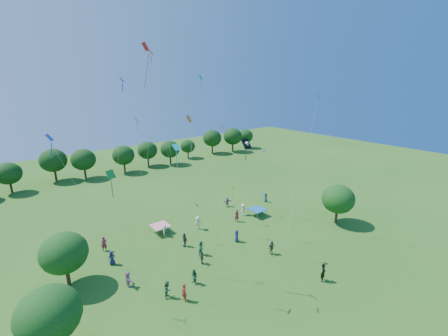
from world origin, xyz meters
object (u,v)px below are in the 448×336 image
tent_blue (257,209)px  tent_red_stripe (160,226)px  near_tree_west (49,315)px  man_in_black (323,272)px  pirate_kite (247,146)px  red_high_kite (155,91)px  near_tree_north (64,253)px  near_tree_east (338,199)px

tent_blue → tent_red_stripe: bearing=161.8°
near_tree_west → man_in_black: size_ratio=2.90×
pirate_kite → man_in_black: bearing=-73.5°
man_in_black → red_high_kite: bearing=107.8°
near_tree_west → tent_blue: size_ratio=2.59×
near_tree_north → man_in_black: (20.33, -15.78, -2.71)m
red_high_kite → tent_red_stripe: bearing=66.1°
near_tree_west → pirate_kite: size_ratio=0.46×
near_tree_west → red_high_kite: 19.31m
near_tree_west → red_high_kite: size_ratio=0.26×
near_tree_north → red_high_kite: size_ratio=0.26×
near_tree_north → near_tree_west: bearing=-108.7°
red_high_kite → tent_blue: bearing=12.1°
tent_blue → near_tree_west: bearing=-165.7°
pirate_kite → red_high_kite: 11.13m
near_tree_north → pirate_kite: bearing=-21.3°
near_tree_west → man_in_black: near_tree_west is taller
near_tree_east → tent_red_stripe: (-20.88, 13.45, -2.69)m
near_tree_east → pirate_kite: pirate_kite is taller
near_tree_west → near_tree_east: near_tree_east is taller
near_tree_north → tent_red_stripe: (12.24, 3.88, -2.65)m
tent_red_stripe → tent_blue: 14.60m
near_tree_west → tent_red_stripe: 19.29m
tent_red_stripe → man_in_black: man_in_black is taller
near_tree_west → tent_red_stripe: bearing=38.5°
near_tree_west → man_in_black: 24.46m
near_tree_east → tent_blue: 11.64m
tent_red_stripe → tent_blue: same height
pirate_kite → tent_blue: bearing=36.4°
near_tree_west → pirate_kite: (20.40, 1.13, 9.40)m
near_tree_east → tent_red_stripe: bearing=147.2°
tent_red_stripe → red_high_kite: (-3.69, -8.33, 17.89)m
tent_red_stripe → pirate_kite: pirate_kite is taller
near_tree_west → man_in_black: bearing=-18.6°
red_high_kite → near_tree_west: bearing=-162.5°
near_tree_west → near_tree_north: size_ratio=1.00×
near_tree_west → near_tree_north: bearing=71.3°
near_tree_north → pirate_kite: size_ratio=0.46×
near_tree_east → tent_blue: near_tree_east is taller
near_tree_west → near_tree_east: size_ratio=0.99×
near_tree_east → pirate_kite: bearing=170.1°
pirate_kite → near_tree_north: bearing=158.7°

